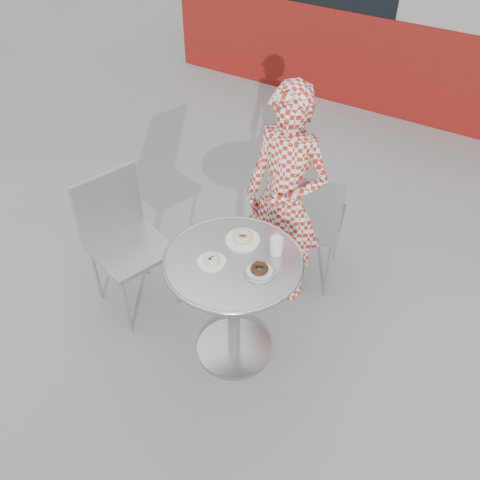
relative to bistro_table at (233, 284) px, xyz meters
The scene contains 9 objects.
ground 0.61m from the bistro_table, 33.55° to the right, with size 60.00×60.00×0.00m, color gray.
bistro_table is the anchor object (origin of this frame).
chair_far 0.92m from the bistro_table, 86.25° to the left, with size 0.57×0.57×0.97m.
chair_left 0.87m from the bistro_table, behind, with size 0.58×0.58×0.96m.
seated_person 0.70m from the bistro_table, 92.69° to the left, with size 0.56×0.37×1.54m, color maroon.
plate_far 0.27m from the bistro_table, 103.48° to the left, with size 0.20×0.20×0.05m.
plate_near 0.24m from the bistro_table, 139.12° to the right, with size 0.16×0.16×0.04m.
plate_checker 0.27m from the bistro_table, ahead, with size 0.17×0.17×0.04m.
milk_cup 0.35m from the bistro_table, 44.61° to the left, with size 0.08×0.08×0.13m.
Camera 1 is at (1.11, -1.78, 2.81)m, focal length 40.00 mm.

